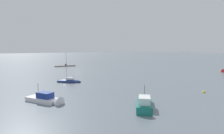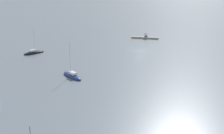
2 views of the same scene
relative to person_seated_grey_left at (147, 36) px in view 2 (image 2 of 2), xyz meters
name	(u,v)px [view 2 (image 2 of 2)]	position (x,y,z in m)	size (l,w,h in m)	color
ground_plane	(139,51)	(0.63, 16.05, -0.80)	(500.00, 500.00, 0.00)	slate
seawall_pier	(145,38)	(0.63, -0.13, -0.52)	(9.17, 1.49, 0.54)	gray
person_seated_grey_left	(147,36)	(0.00, 0.00, 0.00)	(0.40, 0.60, 0.73)	#1E2333
person_seated_dark_right	(145,36)	(0.56, 0.03, 0.00)	(0.40, 0.60, 0.73)	#1E2333
umbrella_open_black	(146,34)	(0.28, -0.08, 0.86)	(1.33, 1.33, 1.29)	black
sailboat_navy_mid	(72,76)	(11.99, 39.36, -0.50)	(5.88, 4.98, 7.56)	navy
sailboat_black_far	(34,53)	(28.47, 24.86, -0.52)	(4.89, 5.32, 7.47)	black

